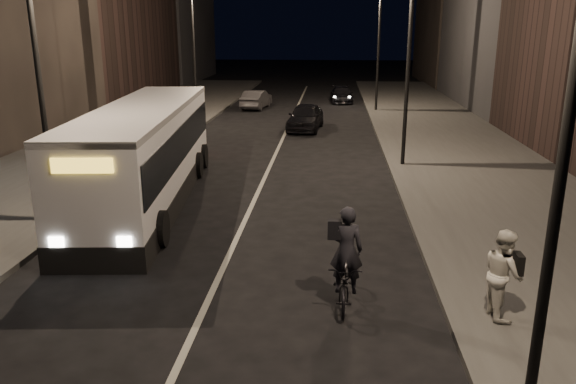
% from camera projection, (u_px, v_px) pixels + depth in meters
% --- Properties ---
extents(ground, '(180.00, 180.00, 0.00)m').
position_uv_depth(ground, '(213.00, 291.00, 12.65)').
color(ground, black).
rests_on(ground, ground).
extents(sidewalk_right, '(7.00, 70.00, 0.16)m').
position_uv_depth(sidewalk_right, '(462.00, 156.00, 25.36)').
color(sidewalk_right, '#3A3937').
rests_on(sidewalk_right, ground).
extents(sidewalk_left, '(7.00, 70.00, 0.16)m').
position_uv_depth(sidewalk_left, '(98.00, 150.00, 26.66)').
color(sidewalk_left, '#3A3937').
rests_on(sidewalk_left, ground).
extents(streetlight_right_near, '(1.20, 0.44, 8.12)m').
position_uv_depth(streetlight_right_near, '(555.00, 58.00, 6.90)').
color(streetlight_right_near, black).
rests_on(streetlight_right_near, sidewalk_right).
extents(streetlight_right_mid, '(1.20, 0.44, 8.12)m').
position_uv_depth(streetlight_right_mid, '(403.00, 36.00, 22.19)').
color(streetlight_right_mid, black).
rests_on(streetlight_right_mid, sidewalk_right).
extents(streetlight_right_far, '(1.20, 0.44, 8.12)m').
position_uv_depth(streetlight_right_far, '(375.00, 32.00, 37.48)').
color(streetlight_right_far, black).
rests_on(streetlight_right_far, sidewalk_right).
extents(streetlight_left_near, '(1.20, 0.44, 8.12)m').
position_uv_depth(streetlight_left_near, '(44.00, 40.00, 15.36)').
color(streetlight_left_near, black).
rests_on(streetlight_left_near, sidewalk_left).
extents(streetlight_left_far, '(1.20, 0.44, 8.12)m').
position_uv_depth(streetlight_left_far, '(197.00, 33.00, 32.56)').
color(streetlight_left_far, black).
rests_on(streetlight_left_far, sidewalk_left).
extents(city_bus, '(3.70, 12.20, 3.24)m').
position_uv_depth(city_bus, '(146.00, 150.00, 18.75)').
color(city_bus, white).
rests_on(city_bus, ground).
extents(cyclist_on_bicycle, '(0.74, 1.99, 2.27)m').
position_uv_depth(cyclist_on_bicycle, '(345.00, 272.00, 11.82)').
color(cyclist_on_bicycle, black).
rests_on(cyclist_on_bicycle, ground).
extents(pedestrian_woman, '(0.80, 0.97, 1.82)m').
position_uv_depth(pedestrian_woman, '(503.00, 273.00, 11.02)').
color(pedestrian_woman, beige).
rests_on(pedestrian_woman, sidewalk_right).
extents(car_near, '(2.20, 4.53, 1.49)m').
position_uv_depth(car_near, '(305.00, 117.00, 32.11)').
color(car_near, black).
rests_on(car_near, ground).
extents(car_mid, '(1.91, 4.17, 1.32)m').
position_uv_depth(car_mid, '(256.00, 99.00, 40.49)').
color(car_mid, '#343436').
rests_on(car_mid, ground).
extents(car_far, '(1.87, 4.12, 1.17)m').
position_uv_depth(car_far, '(342.00, 95.00, 43.86)').
color(car_far, black).
rests_on(car_far, ground).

